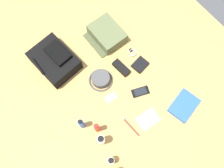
{
  "coord_description": "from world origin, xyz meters",
  "views": [
    {
      "loc": [
        -0.43,
        0.33,
        1.65
      ],
      "look_at": [
        0.0,
        0.0,
        0.04
      ],
      "focal_mm": 38.16,
      "sensor_mm": 36.0,
      "label": 1
    }
  ],
  "objects": [
    {
      "name": "wallet",
      "position": [
        0.0,
        -0.26,
        0.01
      ],
      "size": [
        0.11,
        0.12,
        0.02
      ],
      "primitive_type": "cube",
      "rotation": [
        0.0,
        0.0,
        0.17
      ],
      "color": "black",
      "rests_on": "ground_plane"
    },
    {
      "name": "deodorant_spray",
      "position": [
        -0.11,
        0.34,
        0.08
      ],
      "size": [
        0.03,
        0.03,
        0.17
      ],
      "color": "blue",
      "rests_on": "ground_plane"
    },
    {
      "name": "bucket_hat",
      "position": [
        0.08,
        0.04,
        0.03
      ],
      "size": [
        0.18,
        0.18,
        0.06
      ],
      "color": "#464646",
      "rests_on": "ground_plane"
    },
    {
      "name": "wristwatch",
      "position": [
        0.12,
        -0.29,
        0.01
      ],
      "size": [
        0.07,
        0.06,
        0.01
      ],
      "color": "#99999E",
      "rests_on": "ground_plane"
    },
    {
      "name": "toothbrush",
      "position": [
        -0.3,
        0.08,
        0.01
      ],
      "size": [
        0.18,
        0.02,
        0.02
      ],
      "color": "red",
      "rests_on": "ground_plane"
    },
    {
      "name": "sunscreen_spray",
      "position": [
        -0.19,
        0.27,
        0.08
      ],
      "size": [
        0.03,
        0.03,
        0.17
      ],
      "color": "red",
      "rests_on": "ground_plane"
    },
    {
      "name": "media_player",
      "position": [
        -0.07,
        0.06,
        0.01
      ],
      "size": [
        0.06,
        0.09,
        0.01
      ],
      "color": "#B7B7BC",
      "rests_on": "ground_plane"
    },
    {
      "name": "lotion_bottle",
      "position": [
        -0.41,
        0.32,
        0.05
      ],
      "size": [
        0.05,
        0.05,
        0.11
      ],
      "color": "beige",
      "rests_on": "ground_plane"
    },
    {
      "name": "toiletry_pouch",
      "position": [
        0.34,
        -0.21,
        0.04
      ],
      "size": [
        0.26,
        0.25,
        0.09
      ],
      "color": "#56603D",
      "rests_on": "ground_plane"
    },
    {
      "name": "backpack",
      "position": [
        0.4,
        0.22,
        0.06
      ],
      "size": [
        0.35,
        0.29,
        0.14
      ],
      "color": "black",
      "rests_on": "ground_plane"
    },
    {
      "name": "toothpaste_tube",
      "position": [
        -0.27,
        0.3,
        0.08
      ],
      "size": [
        0.05,
        0.05,
        0.17
      ],
      "color": "white",
      "rests_on": "ground_plane"
    },
    {
      "name": "ground_plane",
      "position": [
        0.0,
        0.0,
        -0.01
      ],
      "size": [
        2.64,
        2.02,
        0.02
      ],
      "primitive_type": "cube",
      "color": "tan",
      "rests_on": "ground"
    },
    {
      "name": "cell_phone",
      "position": [
        -0.16,
        -0.13,
        0.01
      ],
      "size": [
        0.1,
        0.14,
        0.01
      ],
      "color": "black",
      "rests_on": "ground_plane"
    },
    {
      "name": "notepad",
      "position": [
        -0.35,
        -0.05,
        0.01
      ],
      "size": [
        0.12,
        0.16,
        0.02
      ],
      "primitive_type": "cube",
      "rotation": [
        0.0,
        0.0,
        -0.06
      ],
      "color": "beige",
      "rests_on": "ground_plane"
    },
    {
      "name": "sunglasses_case",
      "position": [
        0.06,
        -0.14,
        0.02
      ],
      "size": [
        0.15,
        0.07,
        0.04
      ],
      "primitive_type": "cube",
      "rotation": [
        0.0,
        0.0,
        0.11
      ],
      "color": "black",
      "rests_on": "ground_plane"
    },
    {
      "name": "paperback_novel",
      "position": [
        -0.43,
        -0.31,
        0.01
      ],
      "size": [
        0.19,
        0.24,
        0.03
      ],
      "color": "blue",
      "rests_on": "ground_plane"
    }
  ]
}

